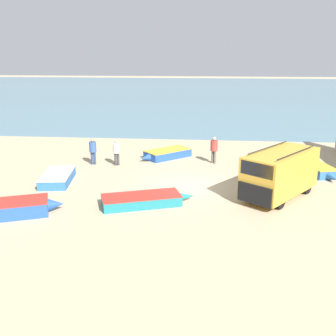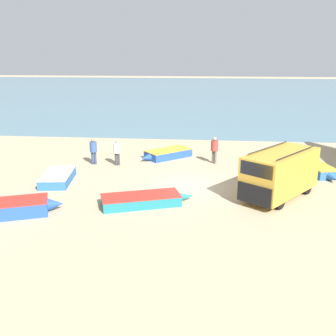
# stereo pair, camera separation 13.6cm
# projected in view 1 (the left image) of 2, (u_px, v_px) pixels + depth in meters

# --- Properties ---
(ground_plane) EXTENTS (200.00, 200.00, 0.00)m
(ground_plane) POSITION_uv_depth(u_px,v_px,m) (189.00, 186.00, 21.98)
(ground_plane) COLOR tan
(sea_water) EXTENTS (120.00, 80.00, 0.01)m
(sea_water) POSITION_uv_depth(u_px,v_px,m) (201.00, 93.00, 71.60)
(sea_water) COLOR slate
(sea_water) RESTS_ON ground_plane
(parked_van) EXTENTS (4.45, 4.94, 2.52)m
(parked_van) POSITION_uv_depth(u_px,v_px,m) (280.00, 173.00, 20.04)
(parked_van) COLOR gold
(parked_van) RESTS_ON ground_plane
(fishing_rowboat_0) EXTENTS (3.56, 3.33, 0.57)m
(fishing_rowboat_0) POSITION_uv_depth(u_px,v_px,m) (166.00, 154.00, 27.77)
(fishing_rowboat_0) COLOR #234CA3
(fishing_rowboat_0) RESTS_ON ground_plane
(fishing_rowboat_1) EXTENTS (4.68, 2.64, 0.51)m
(fishing_rowboat_1) POSITION_uv_depth(u_px,v_px,m) (144.00, 200.00, 19.24)
(fishing_rowboat_1) COLOR #1E757F
(fishing_rowboat_1) RESTS_ON ground_plane
(fishing_rowboat_2) EXTENTS (1.95, 3.88, 0.54)m
(fishing_rowboat_2) POSITION_uv_depth(u_px,v_px,m) (58.00, 177.00, 22.69)
(fishing_rowboat_2) COLOR #2D66AD
(fishing_rowboat_2) RESTS_ON ground_plane
(fishing_rowboat_3) EXTENTS (4.12, 2.62, 0.67)m
(fishing_rowboat_3) POSITION_uv_depth(u_px,v_px,m) (14.00, 208.00, 18.02)
(fishing_rowboat_3) COLOR #234CA3
(fishing_rowboat_3) RESTS_ON ground_plane
(fishing_rowboat_4) EXTENTS (2.13, 4.39, 0.55)m
(fishing_rowboat_4) POSITION_uv_depth(u_px,v_px,m) (315.00, 168.00, 24.46)
(fishing_rowboat_4) COLOR #2D66AD
(fishing_rowboat_4) RESTS_ON ground_plane
(fisherman_0) EXTENTS (0.46, 0.46, 1.76)m
(fisherman_0) POSITION_uv_depth(u_px,v_px,m) (93.00, 149.00, 25.92)
(fisherman_0) COLOR navy
(fisherman_0) RESTS_ON ground_plane
(fisherman_1) EXTENTS (0.45, 0.45, 1.73)m
(fisherman_1) POSITION_uv_depth(u_px,v_px,m) (116.00, 150.00, 25.72)
(fisherman_1) COLOR #38383D
(fisherman_1) RESTS_ON ground_plane
(fisherman_2) EXTENTS (0.47, 0.47, 1.81)m
(fisherman_2) POSITION_uv_depth(u_px,v_px,m) (214.00, 148.00, 26.18)
(fisherman_2) COLOR #5B564C
(fisherman_2) RESTS_ON ground_plane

